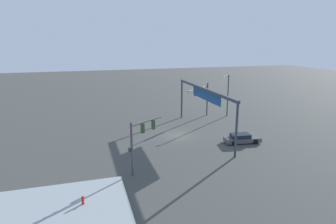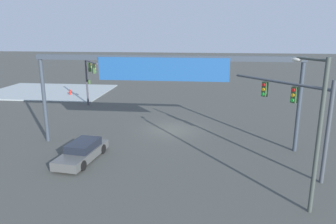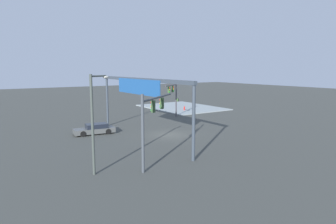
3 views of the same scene
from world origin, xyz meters
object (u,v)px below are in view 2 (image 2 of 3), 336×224
at_px(traffic_signal_near_corner, 299,106).
at_px(traffic_signal_opposite_side, 89,74).
at_px(sedan_car_approaching, 82,152).
at_px(fire_hydrant_on_curb, 70,92).
at_px(streetlamp_curved_arm, 316,125).

relative_size(traffic_signal_near_corner, traffic_signal_opposite_side, 1.07).
relative_size(sedan_car_approaching, fire_hydrant_on_curb, 6.77).
xyz_separation_m(sedan_car_approaching, fire_hydrant_on_curb, (9.45, -20.03, -0.09)).
bearing_deg(sedan_car_approaching, fire_hydrant_on_curb, -147.98).
bearing_deg(streetlamp_curved_arm, fire_hydrant_on_curb, 11.56).
bearing_deg(traffic_signal_opposite_side, streetlamp_curved_arm, 7.63).
distance_m(traffic_signal_opposite_side, sedan_car_approaching, 15.34).
distance_m(sedan_car_approaching, fire_hydrant_on_curb, 22.14).
xyz_separation_m(traffic_signal_near_corner, streetlamp_curved_arm, (0.50, 4.42, 0.15)).
distance_m(traffic_signal_near_corner, sedan_car_approaching, 13.76).
distance_m(traffic_signal_near_corner, fire_hydrant_on_curb, 30.60).
bearing_deg(fire_hydrant_on_curb, streetlamp_curved_arm, 132.18).
relative_size(traffic_signal_near_corner, streetlamp_curved_arm, 0.80).
bearing_deg(streetlamp_curved_arm, sedan_car_approaching, 39.87).
height_order(sedan_car_approaching, fire_hydrant_on_curb, sedan_car_approaching).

